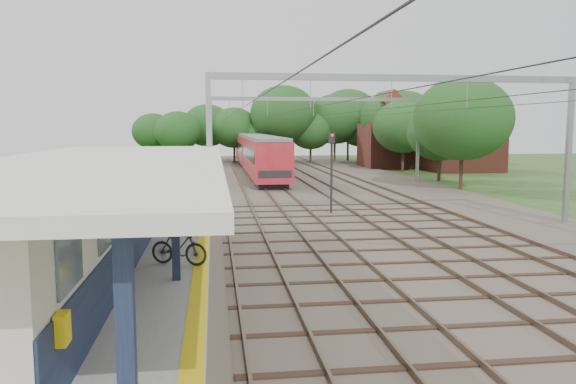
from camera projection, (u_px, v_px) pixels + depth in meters
ground at (468, 370)px, 10.82m from camera, size 160.00×160.00×0.00m
ballast_bed at (336, 190)px, 40.88m from camera, size 18.00×90.00×0.10m
platform at (150, 234)px, 23.61m from camera, size 5.00×52.00×0.35m
yellow_stripe at (204, 228)px, 23.88m from camera, size 0.45×52.00×0.01m
station_building at (74, 217)px, 16.32m from camera, size 3.41×18.00×3.40m
canopy at (104, 165)px, 15.29m from camera, size 6.40×20.00×3.44m
rail_tracks at (302, 189)px, 40.54m from camera, size 11.80×88.00×0.15m
catenary_system at (343, 113)px, 35.51m from camera, size 17.22×88.00×7.00m
tree_band at (286, 124)px, 66.99m from camera, size 31.72×30.88×8.82m
house_near at (463, 143)px, 58.50m from camera, size 7.00×6.12×7.89m
house_far at (398, 139)px, 63.73m from camera, size 8.00×6.12×8.66m
person at (189, 206)px, 24.54m from camera, size 0.67×0.47×1.74m
bicycle at (179, 247)px, 17.58m from camera, size 1.95×1.23×1.14m
train at (256, 152)px, 57.09m from camera, size 2.82×35.17×3.72m
signal_post at (332, 163)px, 29.53m from camera, size 0.32×0.28×4.34m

